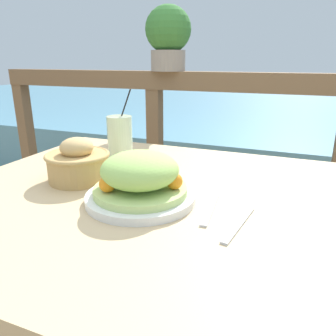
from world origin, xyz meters
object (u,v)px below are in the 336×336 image
at_px(drink_glass, 120,137).
at_px(bread_basket, 78,163).
at_px(salad_plate, 140,180).
at_px(potted_plant, 168,36).

distance_m(drink_glass, bread_basket, 0.24).
bearing_deg(drink_glass, bread_basket, -90.11).
xyz_separation_m(salad_plate, drink_glass, (-0.23, 0.31, 0.02)).
bearing_deg(potted_plant, bread_basket, -85.89).
relative_size(drink_glass, potted_plant, 0.79).
bearing_deg(salad_plate, potted_plant, 107.85).
relative_size(salad_plate, bread_basket, 1.48).
height_order(drink_glass, potted_plant, potted_plant).
bearing_deg(potted_plant, salad_plate, -72.15).
bearing_deg(bread_basket, potted_plant, 94.11).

